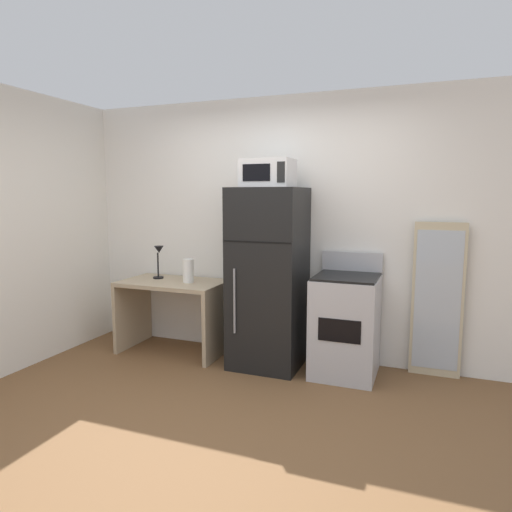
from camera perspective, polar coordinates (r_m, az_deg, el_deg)
name	(u,v)px	position (r m, az deg, el deg)	size (l,w,h in m)	color
ground_plane	(209,428)	(3.43, -5.94, -20.77)	(12.00, 12.00, 0.00)	brown
wall_back_white	(283,228)	(4.61, 3.48, 3.51)	(5.00, 0.10, 2.60)	white
desk	(174,303)	(4.82, -10.36, -5.85)	(1.07, 0.64, 0.75)	tan
desk_lamp	(159,256)	(4.90, -12.16, -0.05)	(0.14, 0.12, 0.35)	black
paper_towel_roll	(188,271)	(4.66, -8.53, -1.85)	(0.11, 0.11, 0.24)	white
refrigerator	(268,278)	(4.31, 1.57, -2.78)	(0.65, 0.66, 1.70)	black
microwave	(268,173)	(4.22, 1.52, 10.39)	(0.46, 0.35, 0.26)	silver
oven_range	(345,325)	(4.24, 11.21, -8.47)	(0.57, 0.61, 1.10)	#B7B7BC
leaning_mirror	(437,300)	(4.37, 21.89, -5.22)	(0.44, 0.03, 1.40)	#C6B793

